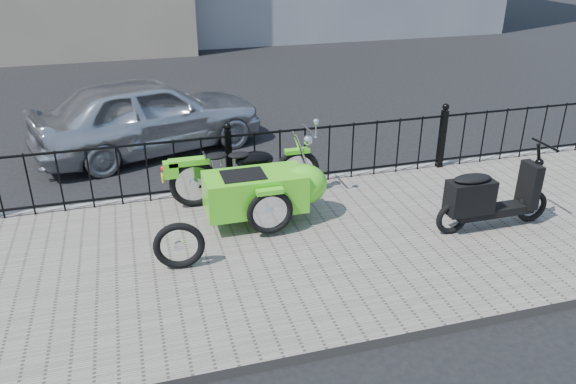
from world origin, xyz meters
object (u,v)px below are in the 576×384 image
object	(u,v)px
motorcycle_sidecar	(266,185)
spare_tire	(179,246)
sedan_car	(149,115)
scooter	(488,198)

from	to	relation	value
motorcycle_sidecar	spare_tire	distance (m)	1.59
motorcycle_sidecar	sedan_car	distance (m)	3.60
motorcycle_sidecar	spare_tire	size ratio (longest dim) A/B	3.87
motorcycle_sidecar	spare_tire	world-z (taller)	motorcycle_sidecar
scooter	sedan_car	xyz separation A→B (m)	(-3.97, 4.45, 0.14)
sedan_car	motorcycle_sidecar	bearing A→B (deg)	-175.59
spare_tire	sedan_car	world-z (taller)	sedan_car
spare_tire	sedan_car	size ratio (longest dim) A/B	0.15
sedan_car	spare_tire	bearing A→B (deg)	163.78
spare_tire	motorcycle_sidecar	bearing A→B (deg)	37.23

